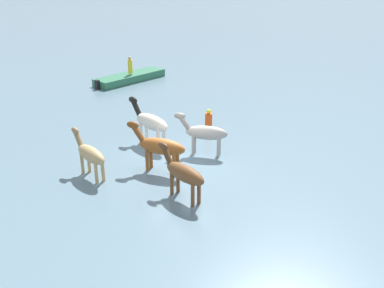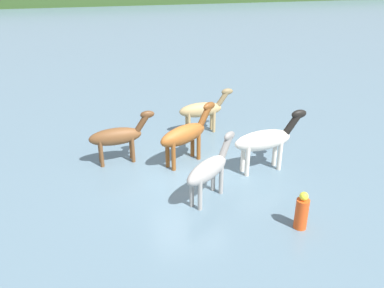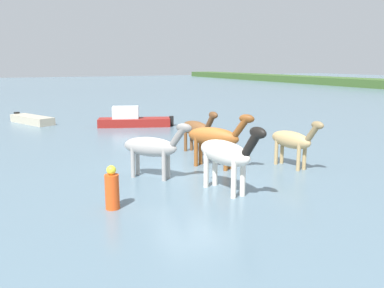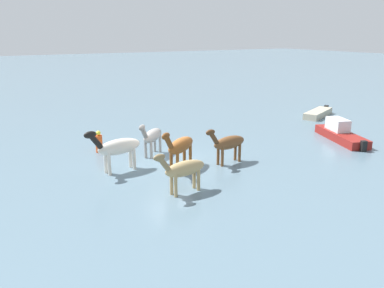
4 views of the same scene
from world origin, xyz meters
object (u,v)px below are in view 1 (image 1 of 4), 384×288
horse_chestnut_trailing (150,122)px  boat_tender_starboard (130,79)px  horse_dun_straggler (183,173)px  person_boatman_standing (130,66)px  buoy_channel_marker (209,121)px  horse_lead (160,146)px  horse_mid_herd (204,133)px  horse_dark_mare (90,154)px

horse_chestnut_trailing → boat_tender_starboard: horse_chestnut_trailing is taller
horse_dun_straggler → person_boatman_standing: (15.55, -6.19, 0.15)m
horse_dun_straggler → buoy_channel_marker: (4.75, -4.81, -0.50)m
horse_chestnut_trailing → person_boatman_standing: 11.66m
person_boatman_standing → horse_lead: bearing=156.6°
horse_lead → horse_chestnut_trailing: horse_chestnut_trailing is taller
horse_mid_herd → person_boatman_standing: 13.38m
horse_dun_straggler → horse_dark_mare: horse_dun_straggler is taller
horse_dun_straggler → horse_chestnut_trailing: bearing=-24.9°
horse_mid_herd → person_boatman_standing: horse_mid_herd is taller
horse_dun_straggler → boat_tender_starboard: 16.93m
horse_lead → horse_dark_mare: 2.72m
boat_tender_starboard → horse_dark_mare: bearing=-135.7°
boat_tender_starboard → person_boatman_standing: person_boatman_standing is taller
horse_chestnut_trailing → horse_dark_mare: size_ratio=1.15×
boat_tender_starboard → horse_mid_herd: bearing=-116.0°
buoy_channel_marker → person_boatman_standing: bearing=-7.3°
horse_chestnut_trailing → boat_tender_starboard: 11.87m
horse_dun_straggler → boat_tender_starboard: bearing=-29.0°
person_boatman_standing → horse_mid_herd: bearing=165.8°
boat_tender_starboard → horse_lead: bearing=-125.1°
horse_chestnut_trailing → horse_dark_mare: bearing=102.2°
horse_lead → horse_chestnut_trailing: size_ratio=0.89×
horse_dark_mare → buoy_channel_marker: 6.94m
horse_dark_mare → boat_tender_starboard: (12.25, -8.21, -0.80)m
horse_dun_straggler → boat_tender_starboard: size_ratio=0.41×
horse_lead → horse_dark_mare: (1.16, 2.45, -0.11)m
horse_dun_straggler → horse_chestnut_trailing: 5.10m
horse_chestnut_trailing → buoy_channel_marker: horse_chestnut_trailing is taller
boat_tender_starboard → buoy_channel_marker: 11.07m
boat_tender_starboard → person_boatman_standing: size_ratio=4.84×
horse_lead → boat_tender_starboard: horse_lead is taller
horse_dark_mare → person_boatman_standing: size_ratio=1.94×
horse_lead → buoy_channel_marker: size_ratio=2.08×
horse_lead → buoy_channel_marker: horse_lead is taller
horse_dun_straggler → horse_chestnut_trailing: size_ratio=0.89×
horse_chestnut_trailing → buoy_channel_marker: bearing=-101.2°
horse_dun_straggler → buoy_channel_marker: horse_dun_straggler is taller
horse_chestnut_trailing → person_boatman_standing: horse_chestnut_trailing is taller
horse_mid_herd → buoy_channel_marker: (2.16, -1.91, -0.51)m
horse_mid_herd → horse_dark_mare: size_ratio=0.87×
horse_lead → person_boatman_standing: horse_lead is taller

